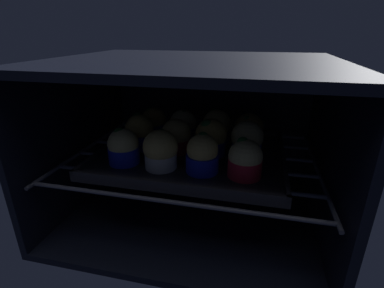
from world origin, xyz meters
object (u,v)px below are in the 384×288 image
at_px(baking_tray, 192,155).
at_px(muffin_row2_col3, 249,130).
at_px(muffin_row1_col1, 176,137).
at_px(muffin_row0_col0, 123,147).
at_px(muffin_row1_col0, 140,132).
at_px(muffin_row0_col1, 161,150).
at_px(muffin_row2_col2, 217,127).
at_px(muffin_row1_col3, 247,141).
at_px(muffin_row0_col3, 245,160).
at_px(muffin_row2_col1, 183,126).
at_px(muffin_row0_col2, 202,154).
at_px(muffin_row1_col2, 211,138).
at_px(muffin_row2_col0, 154,123).

xyz_separation_m(baking_tray, muffin_row2_col3, (0.12, 0.08, 0.04)).
distance_m(baking_tray, muffin_row1_col1, 0.05).
xyz_separation_m(muffin_row0_col0, muffin_row1_col0, (0.00, 0.08, 0.00)).
height_order(muffin_row0_col1, muffin_row2_col2, muffin_row2_col2).
height_order(muffin_row1_col0, muffin_row1_col3, muffin_row1_col0).
bearing_deg(muffin_row0_col3, muffin_row1_col1, 151.54).
bearing_deg(muffin_row0_col1, muffin_row0_col3, 0.26).
height_order(muffin_row0_col3, muffin_row2_col1, same).
xyz_separation_m(muffin_row1_col0, muffin_row2_col3, (0.24, 0.08, -0.00)).
height_order(muffin_row0_col1, muffin_row2_col3, muffin_row0_col1).
bearing_deg(muffin_row0_col2, muffin_row0_col3, -0.69).
bearing_deg(muffin_row1_col2, muffin_row2_col3, 48.01).
distance_m(muffin_row0_col0, muffin_row2_col1, 0.18).
relative_size(muffin_row1_col1, muffin_row1_col2, 0.91).
height_order(baking_tray, muffin_row0_col0, muffin_row0_col0).
bearing_deg(muffin_row2_col1, muffin_row1_col0, -136.85).
relative_size(muffin_row0_col0, muffin_row2_col3, 1.00).
bearing_deg(muffin_row0_col0, muffin_row2_col1, 62.42).
bearing_deg(muffin_row1_col3, muffin_row1_col1, -179.22).
xyz_separation_m(muffin_row0_col0, muffin_row0_col2, (0.17, -0.00, 0.00)).
relative_size(muffin_row2_col0, muffin_row2_col1, 1.00).
bearing_deg(muffin_row0_col3, muffin_row2_col0, 145.18).
height_order(baking_tray, muffin_row2_col3, muffin_row2_col3).
xyz_separation_m(muffin_row0_col2, muffin_row1_col1, (-0.08, 0.08, -0.00)).
bearing_deg(muffin_row1_col3, muffin_row2_col1, 154.74).
distance_m(muffin_row2_col0, muffin_row2_col1, 0.08).
distance_m(muffin_row2_col0, muffin_row2_col3, 0.24).
bearing_deg(muffin_row2_col2, muffin_row2_col3, 4.59).
bearing_deg(muffin_row0_col0, muffin_row2_col0, 88.02).
xyz_separation_m(muffin_row1_col1, muffin_row2_col1, (-0.00, 0.08, 0.00)).
bearing_deg(muffin_row0_col3, muffin_row0_col1, -179.74).
height_order(muffin_row0_col2, muffin_row2_col0, muffin_row0_col2).
distance_m(muffin_row0_col1, muffin_row2_col2, 0.18).
height_order(muffin_row2_col1, muffin_row2_col2, muffin_row2_col2).
height_order(muffin_row1_col1, muffin_row2_col1, same).
bearing_deg(muffin_row2_col3, muffin_row0_col2, -115.50).
xyz_separation_m(muffin_row2_col0, muffin_row2_col3, (0.24, 0.00, -0.00)).
bearing_deg(muffin_row2_col0, muffin_row0_col2, -46.19).
distance_m(muffin_row0_col0, muffin_row1_col3, 0.26).
xyz_separation_m(muffin_row0_col0, muffin_row2_col2, (0.17, 0.16, 0.00)).
xyz_separation_m(muffin_row1_col0, muffin_row2_col1, (0.08, 0.08, -0.00)).
relative_size(muffin_row1_col2, muffin_row2_col1, 1.09).
bearing_deg(muffin_row2_col2, muffin_row1_col3, -44.14).
xyz_separation_m(muffin_row0_col3, muffin_row2_col3, (-0.00, 0.17, 0.00)).
distance_m(muffin_row0_col3, muffin_row1_col1, 0.18).
distance_m(muffin_row0_col2, muffin_row2_col2, 0.16).
height_order(muffin_row0_col2, muffin_row1_col0, muffin_row1_col0).
xyz_separation_m(muffin_row0_col0, muffin_row2_col1, (0.08, 0.16, 0.00)).
bearing_deg(muffin_row1_col0, muffin_row0_col3, -19.30).
bearing_deg(muffin_row2_col3, muffin_row0_col0, -146.06).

